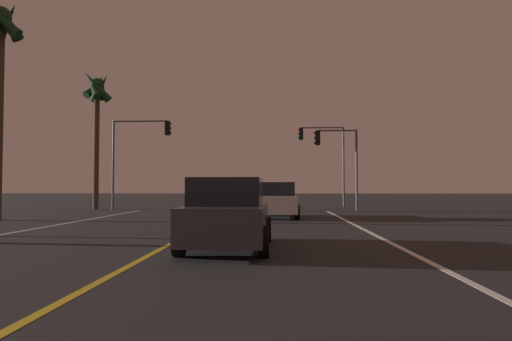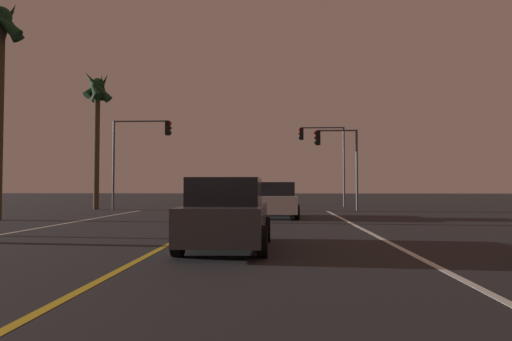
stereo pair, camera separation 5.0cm
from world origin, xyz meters
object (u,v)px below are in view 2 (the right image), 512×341
object	(u,v)px
car_ahead_far	(277,201)
palm_tree_left_far	(97,100)
traffic_light_near_right	(336,150)
palm_tree_left_mid	(1,42)
traffic_light_near_left	(141,143)
car_lead_same_lane	(227,214)
street_lamp_right_near	(494,2)
traffic_light_far_right	(323,148)

from	to	relation	value
car_ahead_far	palm_tree_left_far	distance (m)	15.29
traffic_light_near_right	palm_tree_left_mid	distance (m)	18.71
car_ahead_far	traffic_light_near_left	size ratio (longest dim) A/B	0.75
car_ahead_far	palm_tree_left_mid	world-z (taller)	palm_tree_left_mid
palm_tree_left_mid	traffic_light_near_right	bearing A→B (deg)	28.14
traffic_light_near_right	traffic_light_near_left	size ratio (longest dim) A/B	0.88
car_lead_same_lane	palm_tree_left_mid	size ratio (longest dim) A/B	0.43
car_ahead_far	palm_tree_left_far	bearing A→B (deg)	59.00
traffic_light_near_right	street_lamp_right_near	distance (m)	18.37
car_ahead_far	traffic_light_near_left	xyz separation A→B (m)	(-8.66, 6.27, 3.43)
traffic_light_near_right	street_lamp_right_near	size ratio (longest dim) A/B	0.58
car_lead_same_lane	street_lamp_right_near	distance (m)	7.53
car_ahead_far	palm_tree_left_mid	bearing A→B (deg)	100.54
traffic_light_near_right	car_lead_same_lane	bearing A→B (deg)	74.45
traffic_light_far_right	street_lamp_right_near	bearing A→B (deg)	93.27
car_lead_same_lane	traffic_light_near_left	bearing A→B (deg)	23.59
car_lead_same_lane	palm_tree_left_mid	bearing A→B (deg)	52.79
traffic_light_far_right	palm_tree_left_mid	xyz separation A→B (m)	(-15.78, -14.09, 3.60)
car_ahead_far	traffic_light_far_right	size ratio (longest dim) A/B	0.72
car_ahead_far	traffic_light_near_right	bearing A→B (deg)	-29.91
car_ahead_far	street_lamp_right_near	distance (m)	13.67
car_lead_same_lane	traffic_light_near_right	size ratio (longest dim) A/B	0.86
palm_tree_left_far	car_lead_same_lane	bearing A→B (deg)	-59.25
traffic_light_far_right	palm_tree_left_far	world-z (taller)	palm_tree_left_far
traffic_light_near_right	palm_tree_left_mid	world-z (taller)	palm_tree_left_mid
car_ahead_far	traffic_light_far_right	bearing A→B (deg)	-15.79
car_lead_same_lane	car_ahead_far	world-z (taller)	same
palm_tree_left_far	traffic_light_near_right	bearing A→B (deg)	-3.23
car_lead_same_lane	palm_tree_left_mid	distance (m)	15.88
traffic_light_far_right	street_lamp_right_near	distance (m)	23.82
traffic_light_far_right	palm_tree_left_far	bearing A→B (deg)	16.90
palm_tree_left_far	car_ahead_far	bearing A→B (deg)	-31.00
car_lead_same_lane	palm_tree_left_far	size ratio (longest dim) A/B	0.47
traffic_light_near_right	street_lamp_right_near	world-z (taller)	street_lamp_right_near
traffic_light_far_right	car_lead_same_lane	bearing A→B (deg)	78.78
car_ahead_far	car_lead_same_lane	bearing A→B (deg)	173.89
car_ahead_far	street_lamp_right_near	bearing A→B (deg)	-158.62
traffic_light_near_left	palm_tree_left_mid	xyz separation A→B (m)	(-3.79, -8.59, 3.74)
car_lead_same_lane	palm_tree_left_mid	xyz separation A→B (m)	(-11.29, 8.57, 7.17)
traffic_light_near_right	palm_tree_left_mid	xyz separation A→B (m)	(-16.06, -8.59, 4.26)
traffic_light_near_right	palm_tree_left_far	world-z (taller)	palm_tree_left_far
street_lamp_right_near	palm_tree_left_far	bearing A→B (deg)	-49.07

